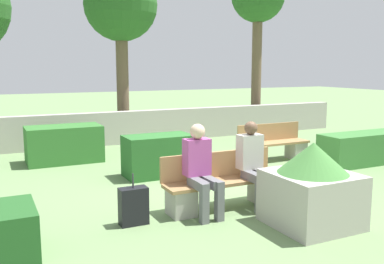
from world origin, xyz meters
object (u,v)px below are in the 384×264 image
(tree_center_right, at_px, (258,1))
(bench_left_side, at_px, (274,147))
(person_seated_man, at_px, (254,160))
(person_seated_woman, at_px, (201,166))
(tree_center_left, at_px, (121,7))
(planter_corner_left, at_px, (312,186))
(suitcase, at_px, (134,206))
(bench_front, at_px, (223,187))

(tree_center_right, bearing_deg, bench_left_side, -119.52)
(person_seated_man, relative_size, tree_center_right, 0.24)
(person_seated_woman, height_order, tree_center_left, tree_center_left)
(person_seated_man, relative_size, planter_corner_left, 1.14)
(tree_center_left, height_order, tree_center_right, tree_center_right)
(bench_left_side, distance_m, suitcase, 4.90)
(person_seated_woman, xyz_separation_m, suitcase, (-1.01, 0.05, -0.48))
(person_seated_man, xyz_separation_m, suitcase, (-1.94, 0.05, -0.46))
(bench_front, relative_size, person_seated_woman, 1.43)
(planter_corner_left, bearing_deg, bench_left_side, 60.40)
(planter_corner_left, height_order, tree_center_right, tree_center_right)
(person_seated_woman, bearing_deg, tree_center_left, 81.84)
(bench_front, height_order, tree_center_right, tree_center_right)
(bench_left_side, distance_m, planter_corner_left, 4.13)
(person_seated_man, bearing_deg, planter_corner_left, -76.93)
(person_seated_man, bearing_deg, suitcase, 178.49)
(person_seated_woman, xyz_separation_m, tree_center_left, (1.03, 7.18, 3.14))
(bench_left_side, relative_size, tree_center_right, 0.32)
(person_seated_man, height_order, person_seated_woman, person_seated_woman)
(bench_front, xyz_separation_m, person_seated_woman, (-0.46, -0.14, 0.41))
(person_seated_woman, bearing_deg, suitcase, 177.26)
(bench_left_side, xyz_separation_m, tree_center_right, (2.46, 4.35, 4.02))
(bench_left_side, height_order, suitcase, bench_left_side)
(bench_front, height_order, bench_left_side, same)
(bench_left_side, bearing_deg, tree_center_left, 122.92)
(bench_front, height_order, person_seated_woman, person_seated_woman)
(bench_front, height_order, planter_corner_left, planter_corner_left)
(tree_center_left, bearing_deg, bench_left_side, -64.90)
(bench_front, distance_m, tree_center_right, 9.43)
(bench_left_side, distance_m, person_seated_man, 3.44)
(bench_left_side, height_order, person_seated_man, person_seated_man)
(person_seated_woman, relative_size, suitcase, 1.85)
(person_seated_man, relative_size, suitcase, 1.83)
(bench_front, xyz_separation_m, bench_left_side, (2.74, 2.41, -0.01))
(tree_center_left, xyz_separation_m, tree_center_right, (4.64, -0.29, 0.46))
(suitcase, bearing_deg, tree_center_right, 45.72)
(tree_center_right, bearing_deg, bench_front, -127.62)
(bench_front, xyz_separation_m, tree_center_right, (5.21, 6.76, 4.01))
(bench_left_side, distance_m, person_seated_woman, 4.11)
(person_seated_woman, distance_m, planter_corner_left, 1.57)
(suitcase, bearing_deg, person_seated_woman, -2.74)
(planter_corner_left, bearing_deg, person_seated_woman, 138.27)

